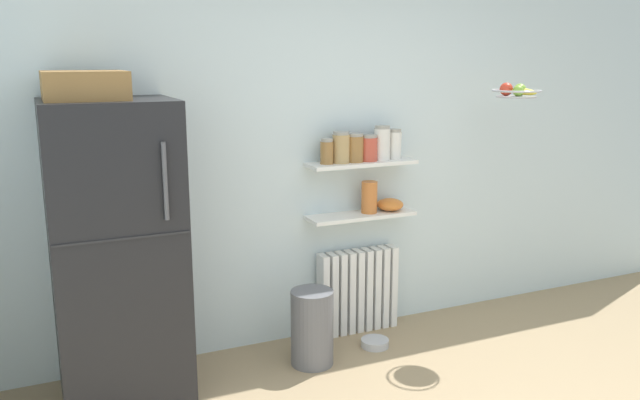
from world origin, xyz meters
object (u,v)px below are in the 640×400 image
object	(u,v)px
storage_jar_2	(355,148)
pet_food_bowl	(375,343)
vase	(369,197)
trash_bin	(312,328)
storage_jar_4	(382,143)
storage_jar_0	(327,151)
storage_jar_3	(369,148)
radiator	(358,291)
storage_jar_5	(395,144)
storage_jar_1	(341,148)
refrigerator	(116,248)
shelf_bowl	(390,205)
hanging_fruit_basket	(516,91)

from	to	relation	value
storage_jar_2	pet_food_bowl	world-z (taller)	storage_jar_2
vase	trash_bin	bearing A→B (deg)	-151.13
storage_jar_4	vase	xyz separation A→B (m)	(-0.09, 0.00, -0.36)
storage_jar_0	storage_jar_3	size ratio (longest dim) A/B	0.94
radiator	storage_jar_5	distance (m)	1.05
storage_jar_1	storage_jar_4	size ratio (longest dim) A/B	0.89
refrigerator	shelf_bowl	bearing A→B (deg)	6.25
vase	storage_jar_5	bearing A→B (deg)	-0.00
radiator	hanging_fruit_basket	size ratio (longest dim) A/B	1.83
storage_jar_1	hanging_fruit_basket	size ratio (longest dim) A/B	0.64
refrigerator	storage_jar_5	size ratio (longest dim) A/B	8.92
storage_jar_0	refrigerator	bearing A→B (deg)	-171.58
hanging_fruit_basket	refrigerator	bearing A→B (deg)	176.65
radiator	storage_jar_1	distance (m)	1.04
pet_food_bowl	storage_jar_0	bearing A→B (deg)	132.65
storage_jar_1	storage_jar_2	world-z (taller)	storage_jar_1
storage_jar_4	storage_jar_3	bearing A→B (deg)	180.00
storage_jar_1	storage_jar_4	world-z (taller)	storage_jar_4
storage_jar_4	storage_jar_5	size ratio (longest dim) A/B	1.13
storage_jar_1	storage_jar_2	distance (m)	0.10
storage_jar_5	vase	distance (m)	0.40
storage_jar_4	storage_jar_2	bearing A→B (deg)	180.00
storage_jar_2	hanging_fruit_basket	world-z (taller)	hanging_fruit_basket
storage_jar_5	trash_bin	world-z (taller)	storage_jar_5
storage_jar_5	trash_bin	size ratio (longest dim) A/B	0.42
refrigerator	shelf_bowl	size ratio (longest dim) A/B	9.88
vase	pet_food_bowl	world-z (taller)	vase
storage_jar_3	trash_bin	size ratio (longest dim) A/B	0.37
shelf_bowl	radiator	bearing A→B (deg)	172.47
storage_jar_3	hanging_fruit_basket	bearing A→B (deg)	-21.27
storage_jar_0	storage_jar_4	bearing A→B (deg)	0.00
vase	shelf_bowl	distance (m)	0.18
storage_jar_4	storage_jar_5	xyz separation A→B (m)	(0.10, -0.00, -0.01)
storage_jar_2	storage_jar_5	bearing A→B (deg)	-0.00
storage_jar_3	pet_food_bowl	size ratio (longest dim) A/B	0.95
storage_jar_3	shelf_bowl	bearing A→B (deg)	0.00
storage_jar_1	storage_jar_5	bearing A→B (deg)	-0.00
refrigerator	vase	distance (m)	1.70
refrigerator	vase	world-z (taller)	refrigerator
storage_jar_3	vase	distance (m)	0.34
refrigerator	pet_food_bowl	size ratio (longest dim) A/B	9.76
radiator	vase	world-z (taller)	vase
storage_jar_3	vase	size ratio (longest dim) A/B	0.82
radiator	shelf_bowl	size ratio (longest dim) A/B	3.18
storage_jar_1	radiator	bearing A→B (deg)	11.05
storage_jar_3	storage_jar_4	world-z (taller)	storage_jar_4
shelf_bowl	hanging_fruit_basket	distance (m)	1.12
storage_jar_1	vase	distance (m)	0.41
vase	shelf_bowl	size ratio (longest dim) A/B	1.17
storage_jar_1	shelf_bowl	distance (m)	0.57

